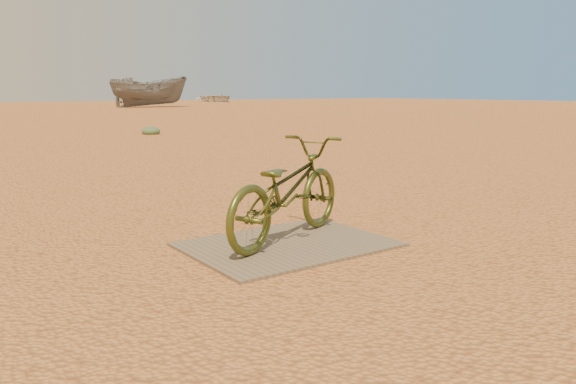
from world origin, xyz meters
TOP-DOWN VIEW (x-y plane):
  - ground at (0.00, 0.00)m, footprint 120.00×120.00m
  - plywood_board at (0.41, 0.07)m, footprint 1.52×1.11m
  - bicycle at (0.46, 0.16)m, footprint 1.61×1.07m
  - boat_mid_right at (13.41, 35.14)m, footprint 5.73×2.42m
  - boat_far_right at (26.17, 48.87)m, footprint 3.65×4.95m
  - kale_b at (3.87, 11.39)m, footprint 0.50×0.50m

SIDE VIEW (x-z plane):
  - ground at x=0.00m, z-range 0.00..0.00m
  - kale_b at x=3.87m, z-range -0.14..0.14m
  - plywood_board at x=0.41m, z-range 0.00..0.02m
  - bicycle at x=0.46m, z-range 0.02..0.82m
  - boat_far_right at x=26.17m, z-range 0.00..0.99m
  - boat_mid_right at x=13.41m, z-range 0.00..2.18m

